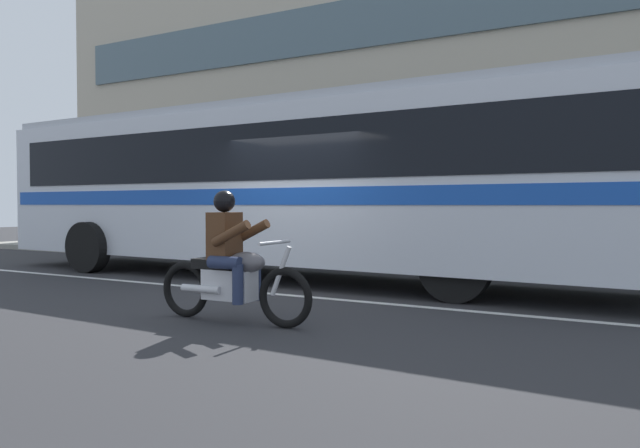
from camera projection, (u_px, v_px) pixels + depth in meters
ground_plane at (296, 289)px, 10.03m from camera, size 60.00×60.00×0.00m
sidewalk_curb at (410, 260)px, 14.45m from camera, size 28.00×3.80×0.15m
lane_center_stripe at (275, 294)px, 9.51m from camera, size 26.60×0.14×0.01m
office_building_facade at (442, 84)px, 16.29m from camera, size 28.00×0.89×9.20m
transit_bus at (286, 179)px, 11.47m from camera, size 13.27×3.12×3.22m
motorcycle_with_rider at (232, 267)px, 7.23m from camera, size 2.14×0.64×1.56m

